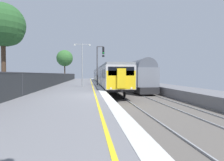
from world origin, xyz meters
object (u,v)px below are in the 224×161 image
Objects in this scene: platform_lamp_mid at (82,61)px; background_tree_centre at (65,59)px; freight_train_adjacent_track at (119,75)px; background_tree_left at (4,27)px; signal_gantry at (99,61)px; commuter_train_at_platform at (103,76)px.

background_tree_centre reaches higher than platform_lamp_mid.
background_tree_left is at bearing -118.22° from freight_train_adjacent_track.
freight_train_adjacent_track is 8.18× the size of signal_gantry.
background_tree_centre is (-5.66, 29.55, 2.60)m from platform_lamp_mid.
platform_lamp_mid is at bearing 44.52° from background_tree_left.
signal_gantry is 12.92m from background_tree_left.
background_tree_left reaches higher than platform_lamp_mid.
background_tree_centre is (-13.36, 9.66, 4.29)m from freight_train_adjacent_track.
background_tree_left is (-14.00, -26.08, 4.13)m from freight_train_adjacent_track.
platform_lamp_mid is at bearing -123.87° from signal_gantry.
background_tree_left is at bearing -115.44° from commuter_train_at_platform.
freight_train_adjacent_track is 5.91× the size of background_tree_left.
commuter_train_at_platform is 5.70× the size of background_tree_left.
platform_lamp_mid is (-2.21, -3.29, -0.25)m from signal_gantry.
commuter_train_at_platform is 18.01m from background_tree_centre.
background_tree_left is at bearing -131.89° from signal_gantry.
freight_train_adjacent_track is 29.89m from background_tree_left.
freight_train_adjacent_track is (4.00, 5.07, 0.17)m from commuter_train_at_platform.
platform_lamp_mid is (-7.70, -19.89, 1.69)m from freight_train_adjacent_track.
platform_lamp_mid is (-3.69, -14.81, 1.86)m from commuter_train_at_platform.
commuter_train_at_platform is 11.81m from signal_gantry.
commuter_train_at_platform is 23.66m from background_tree_left.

